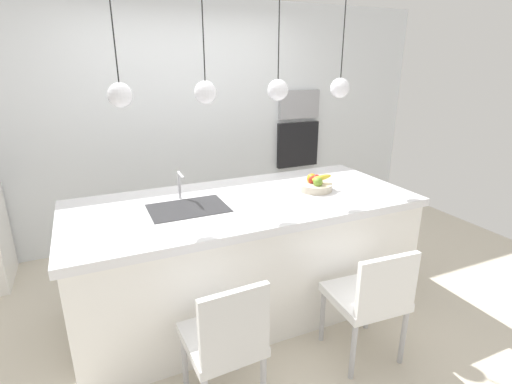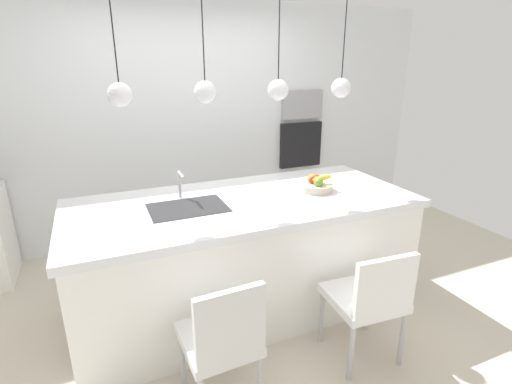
{
  "view_description": "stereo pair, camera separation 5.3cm",
  "coord_description": "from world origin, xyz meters",
  "px_view_note": "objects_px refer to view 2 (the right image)",
  "views": [
    {
      "loc": [
        -1.08,
        -2.61,
        1.97
      ],
      "look_at": [
        0.1,
        0.0,
        0.99
      ],
      "focal_mm": 27.13,
      "sensor_mm": 36.0,
      "label": 1
    },
    {
      "loc": [
        -1.03,
        -2.63,
        1.97
      ],
      "look_at": [
        0.1,
        0.0,
        0.99
      ],
      "focal_mm": 27.13,
      "sensor_mm": 36.0,
      "label": 2
    }
  ],
  "objects_px": {
    "chair_middle": "(369,297)",
    "microwave": "(302,104)",
    "fruit_bowl": "(316,185)",
    "chair_near": "(222,339)",
    "oven": "(300,145)"
  },
  "relations": [
    {
      "from": "microwave",
      "to": "chair_middle",
      "type": "bearing_deg",
      "value": -109.25
    },
    {
      "from": "chair_near",
      "to": "chair_middle",
      "type": "relative_size",
      "value": 1.04
    },
    {
      "from": "chair_middle",
      "to": "microwave",
      "type": "bearing_deg",
      "value": 70.75
    },
    {
      "from": "chair_near",
      "to": "microwave",
      "type": "bearing_deg",
      "value": 52.89
    },
    {
      "from": "oven",
      "to": "chair_near",
      "type": "relative_size",
      "value": 0.63
    },
    {
      "from": "oven",
      "to": "chair_middle",
      "type": "distance_m",
      "value": 2.69
    },
    {
      "from": "chair_near",
      "to": "chair_middle",
      "type": "distance_m",
      "value": 1.02
    },
    {
      "from": "microwave",
      "to": "oven",
      "type": "bearing_deg",
      "value": 0.0
    },
    {
      "from": "microwave",
      "to": "oven",
      "type": "distance_m",
      "value": 0.5
    },
    {
      "from": "microwave",
      "to": "chair_near",
      "type": "relative_size",
      "value": 0.61
    },
    {
      "from": "oven",
      "to": "fruit_bowl",
      "type": "bearing_deg",
      "value": -115.34
    },
    {
      "from": "fruit_bowl",
      "to": "chair_middle",
      "type": "relative_size",
      "value": 0.33
    },
    {
      "from": "microwave",
      "to": "chair_near",
      "type": "distance_m",
      "value": 3.28
    },
    {
      "from": "microwave",
      "to": "chair_middle",
      "type": "height_order",
      "value": "microwave"
    },
    {
      "from": "fruit_bowl",
      "to": "chair_middle",
      "type": "xyz_separation_m",
      "value": [
        -0.11,
        -0.9,
        -0.5
      ]
    }
  ]
}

